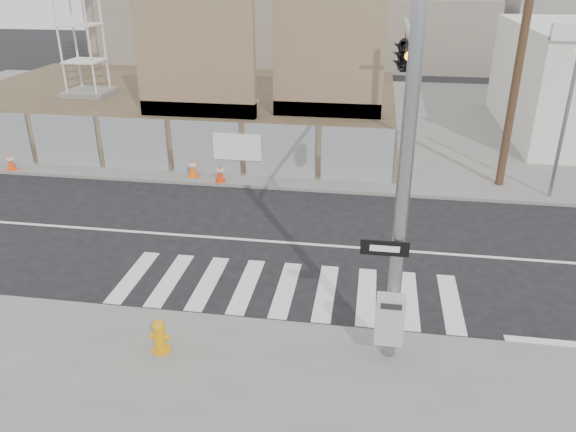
# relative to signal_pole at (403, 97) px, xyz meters

# --- Properties ---
(ground) EXTENTS (100.00, 100.00, 0.00)m
(ground) POSITION_rel_signal_pole_xyz_m (-2.49, 2.05, -4.78)
(ground) COLOR black
(ground) RESTS_ON ground
(sidewalk_far) EXTENTS (50.00, 20.00, 0.12)m
(sidewalk_far) POSITION_rel_signal_pole_xyz_m (-2.49, 16.05, -4.72)
(sidewalk_far) COLOR slate
(sidewalk_far) RESTS_ON ground
(signal_pole) EXTENTS (0.96, 5.87, 7.00)m
(signal_pole) POSITION_rel_signal_pole_xyz_m (0.00, 0.00, 0.00)
(signal_pole) COLOR gray
(signal_pole) RESTS_ON sidewalk_near
(far_signal_pole) EXTENTS (0.16, 0.20, 5.60)m
(far_signal_pole) POSITION_rel_signal_pole_xyz_m (5.51, 6.65, -1.30)
(far_signal_pole) COLOR gray
(far_signal_pole) RESTS_ON sidewalk_far
(chain_link_fence) EXTENTS (24.60, 0.04, 2.00)m
(chain_link_fence) POSITION_rel_signal_pole_xyz_m (-12.49, 7.05, -3.66)
(chain_link_fence) COLOR gray
(chain_link_fence) RESTS_ON sidewalk_far
(concrete_wall_left) EXTENTS (6.00, 1.30, 8.00)m
(concrete_wall_left) POSITION_rel_signal_pole_xyz_m (-9.49, 15.13, -1.40)
(concrete_wall_left) COLOR #7A6649
(concrete_wall_left) RESTS_ON sidewalk_far
(concrete_wall_right) EXTENTS (5.50, 1.30, 8.00)m
(concrete_wall_right) POSITION_rel_signal_pole_xyz_m (-2.99, 16.13, -1.40)
(concrete_wall_right) COLOR #7A6649
(concrete_wall_right) RESTS_ON sidewalk_far
(utility_pole_right) EXTENTS (1.60, 0.28, 10.00)m
(utility_pole_right) POSITION_rel_signal_pole_xyz_m (4.01, 7.55, 0.42)
(utility_pole_right) COLOR #4D3624
(utility_pole_right) RESTS_ON sidewalk_far
(fire_hydrant) EXTENTS (0.46, 0.45, 0.74)m
(fire_hydrant) POSITION_rel_signal_pole_xyz_m (-4.63, -3.38, -4.30)
(fire_hydrant) COLOR orange
(fire_hydrant) RESTS_ON sidewalk_near
(traffic_cone_b) EXTENTS (0.38, 0.38, 0.65)m
(traffic_cone_b) POSITION_rel_signal_pole_xyz_m (-14.25, 6.27, -4.34)
(traffic_cone_b) COLOR #FF400D
(traffic_cone_b) RESTS_ON sidewalk_far
(traffic_cone_c) EXTENTS (0.39, 0.39, 0.70)m
(traffic_cone_c) POSITION_rel_signal_pole_xyz_m (-7.12, 6.60, -4.32)
(traffic_cone_c) COLOR #F75E0D
(traffic_cone_c) RESTS_ON sidewalk_far
(traffic_cone_d) EXTENTS (0.43, 0.43, 0.67)m
(traffic_cone_d) POSITION_rel_signal_pole_xyz_m (-5.98, 6.27, -4.34)
(traffic_cone_d) COLOR red
(traffic_cone_d) RESTS_ON sidewalk_far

